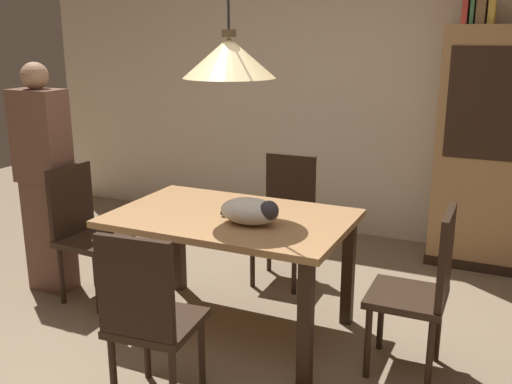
# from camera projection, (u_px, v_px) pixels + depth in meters

# --- Properties ---
(ground) EXTENTS (10.00, 10.00, 0.00)m
(ground) POSITION_uv_depth(u_px,v_px,m) (210.00, 375.00, 3.18)
(ground) COLOR #847056
(back_wall) EXTENTS (6.40, 0.10, 2.90)m
(back_wall) POSITION_uv_depth(u_px,v_px,m) (354.00, 73.00, 5.12)
(back_wall) COLOR beige
(back_wall) RESTS_ON ground
(dining_table) EXTENTS (1.40, 0.90, 0.75)m
(dining_table) POSITION_uv_depth(u_px,v_px,m) (231.00, 231.00, 3.49)
(dining_table) COLOR #A87A4C
(dining_table) RESTS_ON ground
(chair_left_side) EXTENTS (0.42, 0.42, 0.93)m
(chair_left_side) POSITION_uv_depth(u_px,v_px,m) (84.00, 227.00, 3.99)
(chair_left_side) COLOR black
(chair_left_side) RESTS_ON ground
(chair_near_front) EXTENTS (0.44, 0.44, 0.93)m
(chair_near_front) POSITION_uv_depth(u_px,v_px,m) (148.00, 315.00, 2.76)
(chair_near_front) COLOR black
(chair_near_front) RESTS_ON ground
(chair_far_back) EXTENTS (0.41, 0.41, 0.93)m
(chair_far_back) POSITION_uv_depth(u_px,v_px,m) (285.00, 213.00, 4.30)
(chair_far_back) COLOR black
(chair_far_back) RESTS_ON ground
(chair_right_side) EXTENTS (0.41, 0.41, 0.93)m
(chair_right_side) POSITION_uv_depth(u_px,v_px,m) (423.00, 285.00, 3.08)
(chair_right_side) COLOR black
(chair_right_side) RESTS_ON ground
(cat_sleeping) EXTENTS (0.39, 0.24, 0.16)m
(cat_sleeping) POSITION_uv_depth(u_px,v_px,m) (251.00, 211.00, 3.29)
(cat_sleeping) COLOR silver
(cat_sleeping) RESTS_ON dining_table
(pendant_lamp) EXTENTS (0.52, 0.52, 1.30)m
(pendant_lamp) POSITION_uv_depth(u_px,v_px,m) (229.00, 57.00, 3.23)
(pendant_lamp) COLOR beige
(book_red_tall) EXTENTS (0.04, 0.22, 0.28)m
(book_red_tall) POSITION_uv_depth(u_px,v_px,m) (467.00, 5.00, 4.31)
(book_red_tall) COLOR #B73833
(book_red_tall) RESTS_ON hutch_bookcase
(book_green_slim) EXTENTS (0.03, 0.20, 0.26)m
(book_green_slim) POSITION_uv_depth(u_px,v_px,m) (474.00, 6.00, 4.30)
(book_green_slim) COLOR #427A4C
(book_green_slim) RESTS_ON hutch_bookcase
(book_brown_thick) EXTENTS (0.06, 0.24, 0.22)m
(book_brown_thick) POSITION_uv_depth(u_px,v_px,m) (482.00, 9.00, 4.28)
(book_brown_thick) COLOR brown
(book_brown_thick) RESTS_ON hutch_bookcase
(book_yellow_short) EXTENTS (0.04, 0.20, 0.18)m
(book_yellow_short) POSITION_uv_depth(u_px,v_px,m) (492.00, 11.00, 4.25)
(book_yellow_short) COLOR gold
(book_yellow_short) RESTS_ON hutch_bookcase
(person_standing) EXTENTS (0.36, 0.22, 1.61)m
(person_standing) POSITION_uv_depth(u_px,v_px,m) (45.00, 180.00, 4.06)
(person_standing) COLOR brown
(person_standing) RESTS_ON ground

